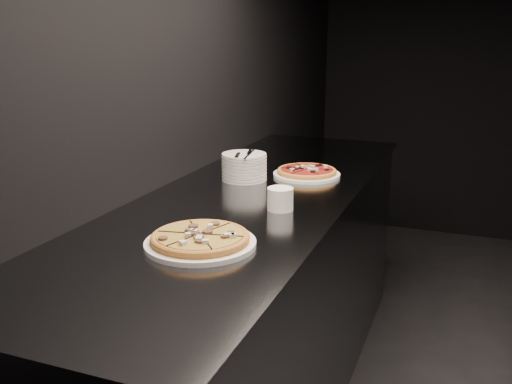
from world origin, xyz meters
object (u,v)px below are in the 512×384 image
(pizza_tomato, at_px, (307,172))
(plate_stack, at_px, (244,167))
(pizza_mushroom, at_px, (200,239))
(cutlery, at_px, (244,154))
(ramekin, at_px, (280,198))
(counter, at_px, (254,302))

(pizza_tomato, distance_m, plate_stack, 0.27)
(plate_stack, bearing_deg, pizza_mushroom, -77.06)
(pizza_mushroom, height_order, plate_stack, plate_stack)
(cutlery, xyz_separation_m, ramekin, (0.27, -0.33, -0.07))
(pizza_mushroom, distance_m, pizza_tomato, 0.90)
(cutlery, height_order, ramekin, cutlery)
(pizza_mushroom, height_order, pizza_tomato, pizza_mushroom)
(pizza_tomato, xyz_separation_m, cutlery, (-0.22, -0.16, 0.09))
(counter, relative_size, cutlery, 12.45)
(pizza_tomato, height_order, cutlery, cutlery)
(ramekin, bearing_deg, pizza_tomato, 95.66)
(cutlery, bearing_deg, pizza_mushroom, -92.91)
(pizza_mushroom, distance_m, plate_stack, 0.77)
(counter, relative_size, pizza_mushroom, 7.34)
(counter, distance_m, plate_stack, 0.55)
(plate_stack, xyz_separation_m, ramekin, (0.27, -0.34, -0.01))
(plate_stack, distance_m, ramekin, 0.44)
(counter, xyz_separation_m, pizza_mushroom, (0.06, -0.58, 0.48))
(counter, distance_m, pizza_mushroom, 0.75)
(pizza_mushroom, bearing_deg, ramekin, 75.91)
(ramekin, bearing_deg, cutlery, 129.08)
(counter, height_order, plate_stack, plate_stack)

